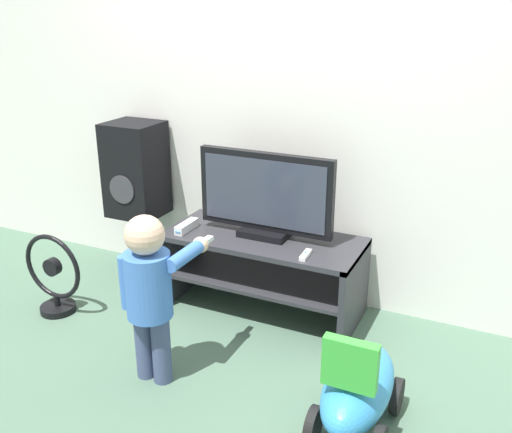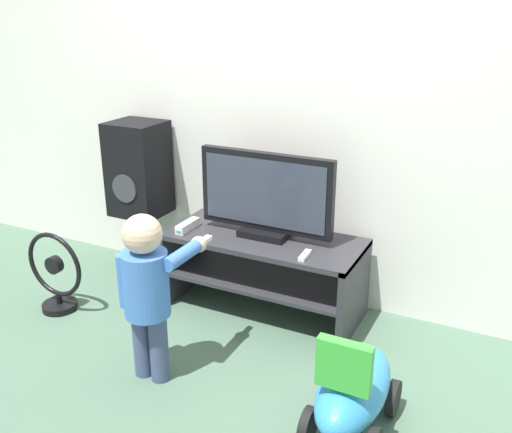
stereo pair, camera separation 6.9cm
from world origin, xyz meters
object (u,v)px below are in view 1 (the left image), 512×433
television (265,196)px  remote_primary (306,255)px  ride_on_toy (358,388)px  child (150,286)px  floor_fan (54,278)px  speaker_tower (136,173)px  game_console (187,226)px

television → remote_primary: 0.44m
ride_on_toy → remote_primary: bearing=128.2°
remote_primary → child: (-0.53, -0.68, 0.02)m
floor_fan → speaker_tower: bearing=78.4°
child → speaker_tower: bearing=128.8°
game_console → speaker_tower: speaker_tower is taller
television → child: television is taller
television → speaker_tower: (-0.98, 0.10, -0.02)m
speaker_tower → ride_on_toy: bearing=-26.6°
game_console → floor_fan: bearing=-145.8°
television → child: size_ratio=0.94×
television → floor_fan: bearing=-152.6°
television → game_console: (-0.46, -0.13, -0.22)m
television → remote_primary: size_ratio=6.18×
remote_primary → child: 0.86m
child → floor_fan: size_ratio=1.72×
child → speaker_tower: (-0.77, 0.96, 0.20)m
speaker_tower → ride_on_toy: speaker_tower is taller
television → child: 0.91m
floor_fan → remote_primary: bearing=15.4°
speaker_tower → remote_primary: bearing=-12.3°
game_console → speaker_tower: 0.61m
ride_on_toy → speaker_tower: bearing=153.4°
child → floor_fan: (-0.91, 0.28, -0.28)m
remote_primary → floor_fan: 1.52m
television → floor_fan: 1.35m
remote_primary → ride_on_toy: size_ratio=0.21×
floor_fan → game_console: bearing=34.2°
game_console → speaker_tower: (-0.52, 0.23, 0.20)m
remote_primary → ride_on_toy: (0.48, -0.61, -0.29)m
ride_on_toy → game_console: bearing=152.3°
remote_primary → floor_fan: size_ratio=0.26×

